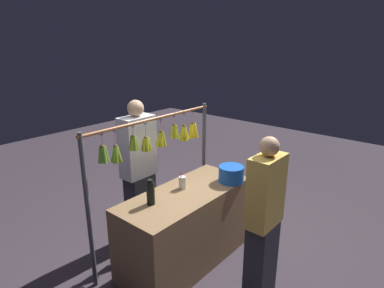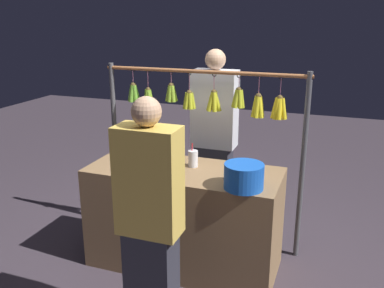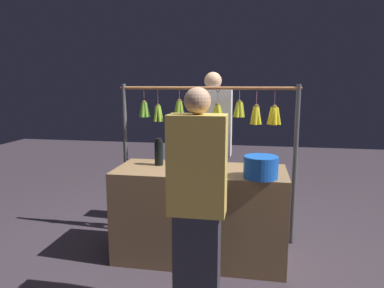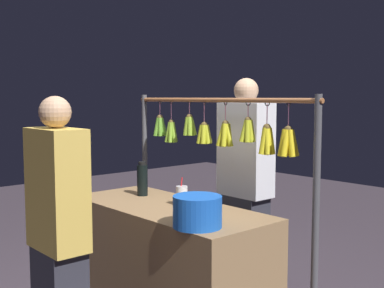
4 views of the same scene
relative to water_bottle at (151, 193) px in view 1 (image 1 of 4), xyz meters
name	(u,v)px [view 1 (image 1 of 4)]	position (x,y,z in m)	size (l,w,h in m)	color
ground_plane	(186,260)	(-0.40, 0.09, -0.95)	(12.00, 12.00, 0.00)	#3D333D
market_counter	(186,227)	(-0.40, 0.09, -0.54)	(1.51, 0.63, 0.83)	olive
display_rack	(157,152)	(-0.44, -0.36, 0.21)	(1.78, 0.14, 1.58)	#4C4C51
water_bottle	(151,193)	(0.00, 0.00, 0.00)	(0.08, 0.08, 0.25)	black
blue_bucket	(231,174)	(-0.93, 0.29, -0.03)	(0.28, 0.28, 0.18)	blue
drink_cup	(182,183)	(-0.45, 0.00, -0.05)	(0.08, 0.08, 0.19)	silver
vendor_person	(139,173)	(-0.42, -0.66, -0.11)	(0.40, 0.22, 1.70)	#2D2D38
customer_person	(264,221)	(-0.51, 0.93, -0.18)	(0.37, 0.20, 1.57)	#2D2D38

